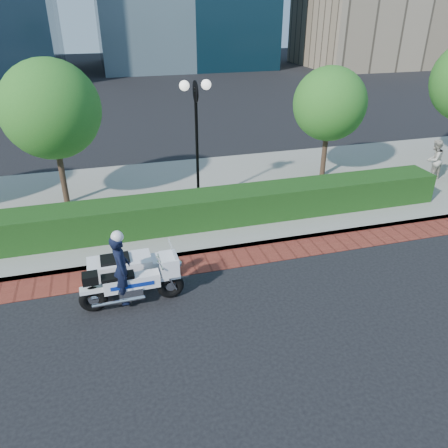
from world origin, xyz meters
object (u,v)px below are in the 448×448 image
object	(u,v)px
lamppost	(196,124)
pedestrian	(434,160)
tree_b	(51,110)
police_motorcycle	(126,272)
tree_c	(330,104)

from	to	relation	value
lamppost	pedestrian	bearing A→B (deg)	-1.61
tree_b	pedestrian	world-z (taller)	tree_b
tree_b	police_motorcycle	world-z (taller)	tree_b
tree_c	police_motorcycle	size ratio (longest dim) A/B	1.72
tree_b	pedestrian	distance (m)	14.29
tree_c	police_motorcycle	xyz separation A→B (m)	(-8.37, -5.99, -2.36)
lamppost	pedestrian	size ratio (longest dim) A/B	2.58
tree_b	pedestrian	bearing A→B (deg)	-6.39
police_motorcycle	lamppost	bearing A→B (deg)	57.29
police_motorcycle	pedestrian	world-z (taller)	police_motorcycle
police_motorcycle	pedestrian	distance (m)	13.13
tree_b	lamppost	bearing A→B (deg)	-16.11
pedestrian	tree_c	bearing A→B (deg)	-38.00
tree_c	lamppost	bearing A→B (deg)	-166.70
tree_b	police_motorcycle	distance (m)	6.78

